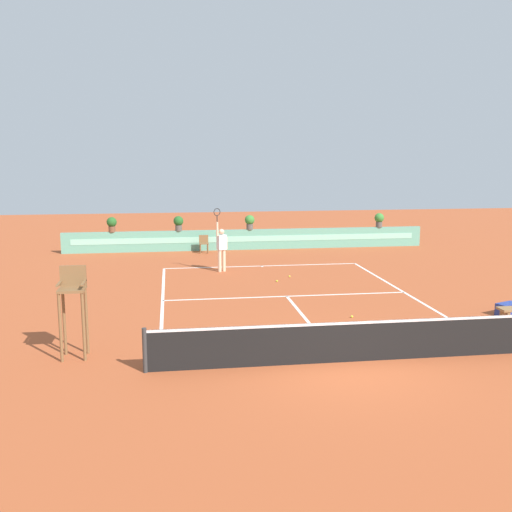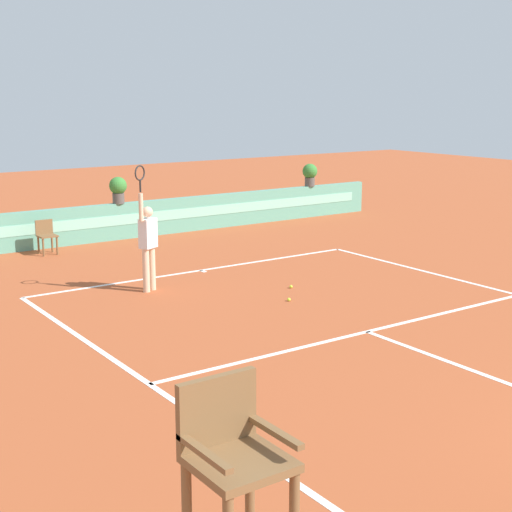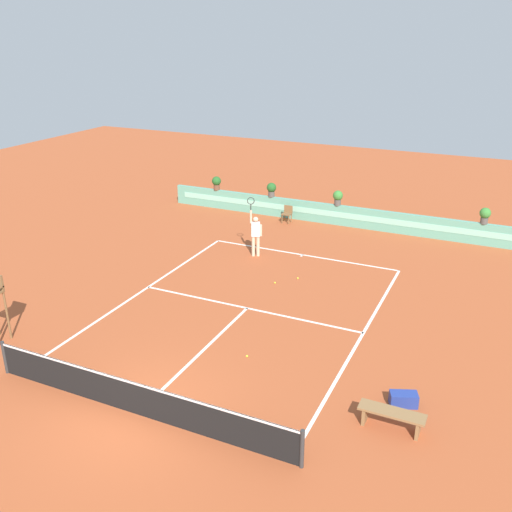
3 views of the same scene
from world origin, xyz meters
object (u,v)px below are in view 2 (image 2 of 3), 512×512
Objects in this scene: tennis_player at (148,240)px; potted_plant_centre at (118,188)px; potted_plant_far_right at (310,173)px; tennis_ball_near_baseline at (289,300)px; umpire_chair at (234,499)px; ball_kid_chair at (46,235)px; tennis_ball_by_sideline at (291,287)px.

potted_plant_centre is (1.88, 5.45, 0.36)m from tennis_player.
potted_plant_centre is at bearing 180.00° from potted_plant_far_right.
tennis_ball_near_baseline is (1.86, -2.26, -1.02)m from tennis_player.
umpire_chair is 14.92m from ball_kid_chair.
ball_kid_chair is 12.50× the size of tennis_ball_near_baseline.
tennis_ball_near_baseline and tennis_ball_by_sideline have the same top height.
tennis_ball_near_baseline is 0.09× the size of potted_plant_far_right.
tennis_ball_near_baseline is at bearing -129.89° from tennis_ball_by_sideline.
potted_plant_far_right is (8.59, 5.45, 0.36)m from tennis_player.
tennis_ball_by_sideline is 7.11m from potted_plant_centre.
tennis_ball_near_baseline is (6.14, 7.42, -1.31)m from umpire_chair.
ball_kid_chair is 1.17× the size of potted_plant_far_right.
umpire_chair is at bearing -130.39° from potted_plant_far_right.
tennis_ball_near_baseline is 0.99m from tennis_ball_by_sideline.
tennis_player is at bearing -109.03° from potted_plant_centre.
potted_plant_far_right reaches higher than tennis_ball_near_baseline.
tennis_player is at bearing -147.62° from potted_plant_far_right.
ball_kid_chair is at bearing 95.44° from tennis_player.
tennis_ball_near_baseline is at bearing -71.68° from ball_kid_chair.
tennis_ball_by_sideline is (2.95, -6.21, -0.44)m from ball_kid_chair.
tennis_ball_by_sideline is 9.34m from potted_plant_far_right.
umpire_chair is at bearing -104.90° from ball_kid_chair.
umpire_chair is at bearing -129.64° from tennis_ball_by_sideline.
potted_plant_centre is (-6.71, 0.00, 0.00)m from potted_plant_far_right.
potted_plant_centre is at bearing 17.45° from ball_kid_chair.
umpire_chair is 31.47× the size of tennis_ball_by_sideline.
tennis_ball_by_sideline is at bearing -84.89° from potted_plant_centre.
umpire_chair is 9.72m from tennis_ball_near_baseline.
umpire_chair is 10.71m from tennis_ball_by_sideline.
potted_plant_far_right reaches higher than tennis_ball_by_sideline.
umpire_chair is at bearing -129.62° from tennis_ball_near_baseline.
ball_kid_chair is 6.89m from tennis_ball_by_sideline.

